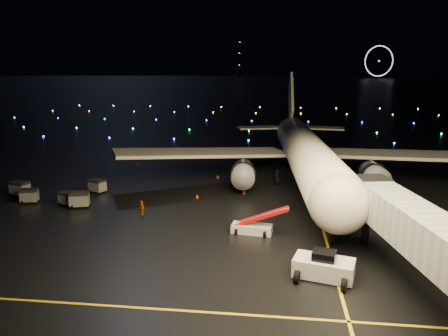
{
  "coord_description": "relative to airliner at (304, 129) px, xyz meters",
  "views": [
    {
      "loc": [
        6.99,
        -36.24,
        16.1
      ],
      "look_at": [
        1.15,
        12.0,
        5.0
      ],
      "focal_mm": 35.0,
      "sensor_mm": 36.0,
      "label": 1
    }
  ],
  "objects": [
    {
      "name": "ground",
      "position": [
        -10.94,
        273.47,
        -7.69
      ],
      "size": [
        2000.0,
        2000.0,
        0.0
      ],
      "primitive_type": "plane",
      "color": "black",
      "rests_on": "ground"
    },
    {
      "name": "lane_centre",
      "position": [
        1.06,
        -11.53,
        -7.68
      ],
      "size": [
        0.25,
        80.0,
        0.02
      ],
      "primitive_type": "cube",
      "color": "gold",
      "rests_on": "ground"
    },
    {
      "name": "lane_cross",
      "position": [
        -15.94,
        -36.53,
        -7.68
      ],
      "size": [
        60.0,
        0.25,
        0.02
      ],
      "primitive_type": "cube",
      "color": "gold",
      "rests_on": "ground"
    },
    {
      "name": "airliner",
      "position": [
        0.0,
        0.0,
        0.0
      ],
      "size": [
        57.47,
        54.93,
        15.39
      ],
      "primitive_type": null,
      "rotation": [
        0.0,
        0.0,
        0.06
      ],
      "color": "beige",
      "rests_on": "ground"
    },
    {
      "name": "pushback_tug",
      "position": [
        0.03,
        -30.4,
        -6.59
      ],
      "size": [
        5.09,
        3.52,
        2.2
      ],
      "primitive_type": "cube",
      "rotation": [
        0.0,
        0.0,
        -0.26
      ],
      "color": "silver",
      "rests_on": "ground"
    },
    {
      "name": "belt_loader",
      "position": [
        -6.14,
        -21.53,
        -6.27
      ],
      "size": [
        6.03,
        2.3,
        2.85
      ],
      "primitive_type": null,
      "rotation": [
        0.0,
        0.0,
        -0.12
      ],
      "color": "silver",
      "rests_on": "ground"
    },
    {
      "name": "crew_c",
      "position": [
        -18.77,
        -17.39,
        -6.89
      ],
      "size": [
        0.98,
        0.91,
        1.62
      ],
      "primitive_type": "imported",
      "rotation": [
        0.0,
        0.0,
        -0.69
      ],
      "color": "#DF6B00",
      "rests_on": "ground"
    },
    {
      "name": "safety_cone_0",
      "position": [
        -8.03,
        -7.4,
        -7.42
      ],
      "size": [
        0.61,
        0.61,
        0.54
      ],
      "primitive_type": "cone",
      "rotation": [
        0.0,
        0.0,
        -0.34
      ],
      "color": "#ED4409",
      "rests_on": "ground"
    },
    {
      "name": "safety_cone_1",
      "position": [
        -12.57,
        0.41,
        -7.46
      ],
      "size": [
        0.47,
        0.47,
        0.47
      ],
      "primitive_type": "cone",
      "rotation": [
        0.0,
        0.0,
        -0.15
      ],
      "color": "#ED4409",
      "rests_on": "ground"
    },
    {
      "name": "safety_cone_2",
      "position": [
        -13.78,
        -10.18,
        -7.47
      ],
      "size": [
        0.43,
        0.43,
        0.45
      ],
      "primitive_type": "cone",
      "rotation": [
        0.0,
        0.0,
        -0.09
      ],
      "color": "#ED4409",
      "rests_on": "ground"
    },
    {
      "name": "safety_cone_3",
      "position": [
        -27.39,
        7.77,
        -7.45
      ],
      "size": [
        0.49,
        0.49,
        0.48
      ],
      "primitive_type": "cone",
      "rotation": [
        0.0,
        0.0,
        -0.18
      ],
      "color": "#ED4409",
      "rests_on": "ground"
    },
    {
      "name": "ferris_wheel",
      "position": [
        159.06,
        693.47,
        18.31
      ],
      "size": [
        49.33,
        16.8,
        52.0
      ],
      "primitive_type": null,
      "rotation": [
        0.0,
        0.0,
        0.26
      ],
      "color": "black",
      "rests_on": "ground"
    },
    {
      "name": "radio_mast",
      "position": [
        -70.94,
        713.47,
        24.31
      ],
      "size": [
        1.8,
        1.8,
        64.0
      ],
      "primitive_type": "cylinder",
      "color": "black",
      "rests_on": "ground"
    },
    {
      "name": "taxiway_lights",
      "position": [
        -10.94,
        79.47,
        -7.51
      ],
      "size": [
        164.0,
        92.0,
        0.36
      ],
      "primitive_type": null,
      "color": "black",
      "rests_on": "ground"
    },
    {
      "name": "baggage_cart_0",
      "position": [
        -27.44,
        -9.16,
        -6.83
      ],
      "size": [
        2.44,
        2.13,
        1.73
      ],
      "primitive_type": "cube",
      "rotation": [
        0.0,
        0.0,
        -0.42
      ],
      "color": "gray",
      "rests_on": "ground"
    },
    {
      "name": "baggage_cart_1",
      "position": [
        -26.98,
        -15.57,
        -6.78
      ],
      "size": [
        2.48,
        2.02,
        1.84
      ],
      "primitive_type": "cube",
      "rotation": [
        0.0,
        0.0,
        0.26
      ],
      "color": "gray",
      "rests_on": "ground"
    },
    {
      "name": "baggage_cart_2",
      "position": [
        -28.85,
        -14.9,
        -6.93
      ],
      "size": [
        2.1,
        1.74,
        1.53
      ],
      "primitive_type": "cube",
      "rotation": [
        0.0,
        0.0,
        -0.3
      ],
      "color": "gray",
      "rests_on": "ground"
    },
    {
      "name": "baggage_cart_3",
      "position": [
        -33.92,
        -14.55,
        -6.85
      ],
      "size": [
        2.26,
        1.83,
        1.68
      ],
      "primitive_type": "cube",
      "rotation": [
        0.0,
        0.0,
        0.25
      ],
      "color": "gray",
      "rests_on": "ground"
    },
    {
      "name": "baggage_cart_4",
      "position": [
        -36.71,
        -11.96,
        -6.76
      ],
      "size": [
        2.51,
        2.04,
        1.87
      ],
      "primitive_type": "cube",
      "rotation": [
        0.0,
        0.0,
        -0.25
      ],
      "color": "gray",
      "rests_on": "ground"
    }
  ]
}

